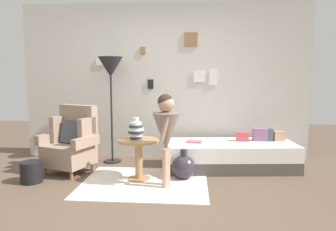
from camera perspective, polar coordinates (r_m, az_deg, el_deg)
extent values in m
plane|color=brown|center=(3.63, -3.70, -15.33)|extent=(12.00, 12.00, 0.00)
cube|color=beige|center=(5.29, -0.76, 6.20)|extent=(4.80, 0.10, 2.60)
cube|color=olive|center=(5.25, 4.24, 13.73)|extent=(0.22, 0.02, 0.23)
cube|color=#5E5E5E|center=(5.24, 4.24, 13.74)|extent=(0.17, 0.01, 0.18)
cube|color=olive|center=(5.30, -4.61, 11.78)|extent=(0.09, 0.02, 0.12)
cube|color=gray|center=(5.29, -4.62, 11.78)|extent=(0.07, 0.01, 0.09)
cube|color=black|center=(5.26, -3.22, 5.76)|extent=(0.09, 0.02, 0.16)
cube|color=silver|center=(5.26, -3.22, 5.76)|extent=(0.07, 0.01, 0.12)
cube|color=white|center=(5.45, -12.20, 9.56)|extent=(0.17, 0.02, 0.11)
cube|color=#B7B7B3|center=(5.44, -12.21, 9.57)|extent=(0.13, 0.01, 0.08)
cube|color=white|center=(5.21, 5.79, 7.05)|extent=(0.20, 0.02, 0.18)
cube|color=silver|center=(5.21, 5.79, 7.05)|extent=(0.15, 0.01, 0.14)
cube|color=white|center=(5.22, 8.21, 6.93)|extent=(0.12, 0.02, 0.26)
cube|color=slate|center=(5.22, 8.21, 6.93)|extent=(0.09, 0.01, 0.20)
cube|color=silver|center=(4.17, -4.32, -12.21)|extent=(1.63, 1.31, 0.01)
cylinder|color=olive|center=(4.80, -21.59, -9.40)|extent=(0.04, 0.04, 0.12)
cylinder|color=olive|center=(4.48, -17.28, -10.42)|extent=(0.04, 0.04, 0.12)
cylinder|color=olive|center=(5.11, -17.91, -8.27)|extent=(0.04, 0.04, 0.12)
cylinder|color=olive|center=(4.80, -13.65, -9.10)|extent=(0.04, 0.04, 0.12)
cube|color=gray|center=(4.74, -17.71, -6.83)|extent=(0.76, 0.73, 0.30)
cube|color=gray|center=(4.83, -16.06, -1.38)|extent=(0.61, 0.34, 0.55)
cube|color=gray|center=(4.92, -19.33, -2.32)|extent=(0.18, 0.32, 0.39)
cube|color=gray|center=(4.57, -14.64, -2.84)|extent=(0.18, 0.32, 0.39)
cube|color=gray|center=(4.90, -20.82, -3.86)|extent=(0.26, 0.50, 0.14)
cube|color=gray|center=(4.46, -14.86, -4.69)|extent=(0.26, 0.50, 0.14)
cube|color=#474C56|center=(4.75, -17.05, -2.96)|extent=(0.39, 0.28, 0.33)
cube|color=#4C4742|center=(4.87, 11.36, -8.45)|extent=(1.97, 0.98, 0.18)
cube|color=white|center=(4.82, 11.42, -6.16)|extent=(1.97, 0.98, 0.22)
cube|color=tan|center=(5.12, 19.61, -3.55)|extent=(0.19, 0.15, 0.15)
cube|color=#474C56|center=(5.05, 17.62, -3.37)|extent=(0.19, 0.13, 0.19)
cube|color=gray|center=(5.02, 16.51, -3.38)|extent=(0.21, 0.12, 0.19)
cube|color=#D64C56|center=(4.93, 13.47, -3.74)|extent=(0.18, 0.13, 0.14)
cylinder|color=tan|center=(4.33, -5.34, -11.44)|extent=(0.30, 0.30, 0.02)
cylinder|color=tan|center=(4.25, -5.38, -8.11)|extent=(0.10, 0.10, 0.50)
cylinder|color=tan|center=(4.19, -5.42, -4.61)|extent=(0.54, 0.54, 0.03)
cylinder|color=#2D384C|center=(4.23, -5.89, -4.01)|extent=(0.16, 0.16, 0.04)
cylinder|color=white|center=(4.23, -5.89, -3.51)|extent=(0.18, 0.18, 0.04)
cylinder|color=#2D384C|center=(4.22, -5.90, -2.99)|extent=(0.21, 0.21, 0.04)
cylinder|color=white|center=(4.21, -5.91, -2.48)|extent=(0.21, 0.21, 0.04)
cylinder|color=#2D384C|center=(4.21, -5.91, -1.97)|extent=(0.18, 0.18, 0.04)
cylinder|color=white|center=(4.20, -5.92, -1.45)|extent=(0.16, 0.16, 0.04)
cylinder|color=white|center=(4.19, -5.93, -0.79)|extent=(0.08, 0.08, 0.06)
cylinder|color=black|center=(5.23, -10.12, -8.24)|extent=(0.28, 0.28, 0.02)
cylinder|color=black|center=(5.08, -10.31, 0.60)|extent=(0.03, 0.03, 1.60)
cone|color=#232328|center=(5.05, -10.50, 8.73)|extent=(0.39, 0.39, 0.32)
cylinder|color=tan|center=(3.91, -0.56, -9.73)|extent=(0.07, 0.07, 0.50)
cylinder|color=tan|center=(4.00, -0.12, -9.33)|extent=(0.07, 0.07, 0.50)
cone|color=gray|center=(3.85, -0.34, -3.04)|extent=(0.34, 0.34, 0.48)
cylinder|color=gray|center=(3.83, -0.34, -0.70)|extent=(0.17, 0.17, 0.18)
cylinder|color=tan|center=(3.72, -0.60, -2.33)|extent=(0.14, 0.08, 0.32)
cylinder|color=tan|center=(3.95, 0.46, -1.79)|extent=(0.14, 0.08, 0.32)
sphere|color=tan|center=(3.81, -0.35, 2.16)|extent=(0.20, 0.20, 0.20)
sphere|color=#38281E|center=(3.81, -0.49, 2.55)|extent=(0.19, 0.19, 0.19)
cube|color=#C76B7F|center=(4.72, 4.90, -4.77)|extent=(0.25, 0.20, 0.03)
sphere|color=#332D38|center=(4.29, 2.88, -9.41)|extent=(0.33, 0.33, 0.33)
cylinder|color=#332D38|center=(4.24, 2.90, -6.77)|extent=(0.09, 0.09, 0.09)
cylinder|color=black|center=(4.53, -23.77, -9.46)|extent=(0.28, 0.28, 0.28)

